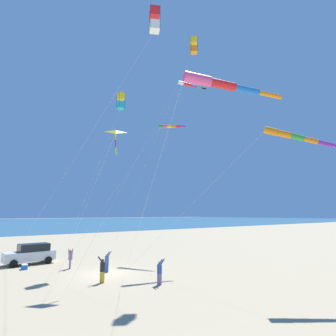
# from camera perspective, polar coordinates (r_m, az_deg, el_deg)

# --- Properties ---
(ground_plane) EXTENTS (600.00, 600.00, 0.00)m
(ground_plane) POSITION_cam_1_polar(r_m,az_deg,el_deg) (23.38, -12.76, -20.88)
(ground_plane) COLOR tan
(parked_car) EXTENTS (2.20, 4.37, 1.85)m
(parked_car) POSITION_cam_1_polar(r_m,az_deg,el_deg) (29.73, -26.97, -15.77)
(parked_car) COLOR silver
(parked_car) RESTS_ON ground_plane
(cooler_box) EXTENTS (0.62, 0.42, 0.42)m
(cooler_box) POSITION_cam_1_polar(r_m,az_deg,el_deg) (27.36, -27.99, -17.89)
(cooler_box) COLOR blue
(cooler_box) RESTS_ON ground_plane
(person_adult_flyer) EXTENTS (0.50, 0.60, 1.75)m
(person_adult_flyer) POSITION_cam_1_polar(r_m,az_deg,el_deg) (20.35, -13.67, -19.84)
(person_adult_flyer) COLOR gold
(person_adult_flyer) RESTS_ON ground_plane
(person_child_green_jacket) EXTENTS (0.59, 0.52, 1.69)m
(person_child_green_jacket) POSITION_cam_1_polar(r_m,az_deg,el_deg) (19.34, -1.78, -20.74)
(person_child_green_jacket) COLOR #8E6B9E
(person_child_green_jacket) RESTS_ON ground_plane
(person_child_grey_jacket) EXTENTS (0.59, 0.56, 1.66)m
(person_child_grey_jacket) POSITION_cam_1_polar(r_m,az_deg,el_deg) (23.70, -12.74, -18.50)
(person_child_grey_jacket) COLOR #335199
(person_child_grey_jacket) RESTS_ON ground_plane
(person_bystander_far) EXTENTS (0.60, 0.53, 1.72)m
(person_bystander_far) POSITION_cam_1_polar(r_m,az_deg,el_deg) (25.98, -19.87, -17.30)
(person_bystander_far) COLOR #8E6B9E
(person_bystander_far) RESTS_ON ground_plane
(kite_windsock_rainbow_low_near) EXTENTS (1.98, 12.78, 19.46)m
(kite_windsock_rainbow_low_near) POSITION_cam_1_polar(r_m,az_deg,el_deg) (32.42, 4.32, 17.04)
(kite_windsock_rainbow_low_near) COLOR white
(kite_windsock_rainbow_low_near) RESTS_ON ground_plane
(kite_windsock_green_low_center) EXTENTS (11.18, 5.14, 11.32)m
(kite_windsock_green_low_center) POSITION_cam_1_polar(r_m,az_deg,el_deg) (14.14, 10.99, 16.93)
(kite_windsock_green_low_center) COLOR #EF4C93
(kite_windsock_green_low_center) RESTS_ON ground_plane
(kite_windsock_black_fish_shape) EXTENTS (15.55, 7.29, 10.70)m
(kite_windsock_black_fish_shape) POSITION_cam_1_polar(r_m,az_deg,el_deg) (20.55, 24.77, 6.08)
(kite_windsock_black_fish_shape) COLOR orange
(kite_windsock_black_fish_shape) RESTS_ON ground_plane
(kite_box_long_streamer_right) EXTENTS (1.88, 10.61, 21.24)m
(kite_box_long_streamer_right) POSITION_cam_1_polar(r_m,az_deg,el_deg) (28.33, 5.44, 24.28)
(kite_box_long_streamer_right) COLOR yellow
(kite_box_long_streamer_right) RESTS_ON ground_plane
(kite_windsock_red_high_left) EXTENTS (3.51, 13.46, 15.74)m
(kite_windsock_red_high_left) POSITION_cam_1_polar(r_m,az_deg,el_deg) (33.70, 0.07, 8.72)
(kite_windsock_red_high_left) COLOR green
(kite_windsock_red_high_left) RESTS_ON ground_plane
(kite_box_blue_topmost) EXTENTS (2.32, 5.08, 17.26)m
(kite_box_blue_topmost) POSITION_cam_1_polar(r_m,az_deg,el_deg) (29.79, -9.93, 13.71)
(kite_box_blue_topmost) COLOR yellow
(kite_box_blue_topmost) RESTS_ON ground_plane
(kite_box_small_distant) EXTENTS (13.24, 6.88, 20.01)m
(kite_box_small_distant) POSITION_cam_1_polar(r_m,az_deg,el_deg) (23.22, -2.86, 28.68)
(kite_box_small_distant) COLOR red
(kite_box_small_distant) RESTS_ON ground_plane
(kite_delta_yellow_midlevel) EXTENTS (9.82, 1.52, 11.28)m
(kite_delta_yellow_midlevel) POSITION_cam_1_polar(r_m,az_deg,el_deg) (21.63, -10.97, 7.36)
(kite_delta_yellow_midlevel) COLOR yellow
(kite_delta_yellow_midlevel) RESTS_ON ground_plane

